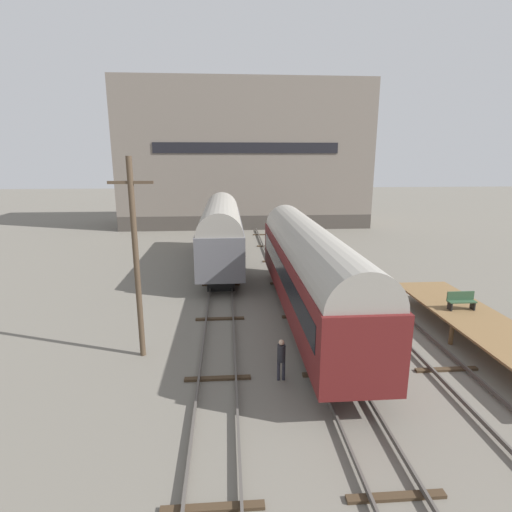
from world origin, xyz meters
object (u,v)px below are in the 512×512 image
(train_car_grey, at_px, (221,230))
(person_worker, at_px, (281,356))
(train_car_maroon, at_px, (309,267))
(utility_pole, at_px, (136,258))
(bench, at_px, (461,300))

(train_car_grey, xyz_separation_m, person_worker, (2.48, -17.09, -1.96))
(train_car_maroon, bearing_deg, train_car_grey, 112.59)
(train_car_grey, height_order, utility_pole, utility_pole)
(train_car_maroon, relative_size, person_worker, 10.43)
(train_car_maroon, bearing_deg, utility_pole, -157.11)
(bench, bearing_deg, train_car_maroon, 167.16)
(train_car_maroon, relative_size, bench, 12.73)
(bench, distance_m, person_worker, 10.52)
(train_car_grey, relative_size, person_worker, 9.04)
(train_car_grey, distance_m, bench, 17.81)
(person_worker, distance_m, utility_pole, 7.18)
(bench, bearing_deg, train_car_grey, 133.17)
(train_car_maroon, xyz_separation_m, bench, (7.46, -1.70, -1.43))
(train_car_grey, bearing_deg, utility_pole, -102.84)
(train_car_grey, bearing_deg, bench, -46.83)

